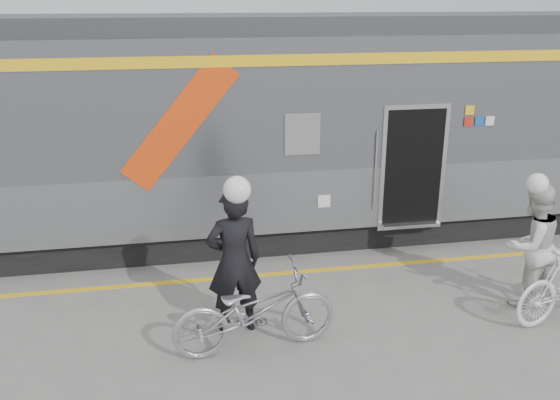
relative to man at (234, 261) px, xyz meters
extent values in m
plane|color=slate|center=(1.47, -0.55, -1.03)|extent=(90.00, 90.00, 0.00)
cube|color=black|center=(1.20, 3.65, -0.78)|extent=(24.00, 2.70, 0.50)
cube|color=#9EA0A5|center=(1.20, 3.65, 0.02)|extent=(24.00, 3.00, 1.10)
cube|color=slate|center=(1.20, 3.65, 1.67)|extent=(24.00, 3.00, 2.20)
cube|color=#38383A|center=(1.20, 3.65, 2.92)|extent=(24.00, 2.64, 0.30)
cube|color=yellow|center=(1.20, 2.14, 2.42)|extent=(24.00, 0.02, 0.18)
cube|color=#E23E0D|center=(-0.60, 2.14, 1.47)|extent=(1.96, 0.01, 2.19)
cube|color=black|center=(1.40, 2.14, 1.22)|extent=(0.55, 0.02, 0.65)
cube|color=black|center=(3.40, 2.35, 0.52)|extent=(1.05, 0.45, 2.10)
cube|color=silver|center=(3.40, 2.14, 0.52)|extent=(1.20, 0.02, 2.25)
cylinder|color=silver|center=(2.70, 2.12, 0.52)|extent=(0.04, 0.04, 1.40)
cube|color=silver|center=(3.40, 2.10, -0.51)|extent=(1.05, 0.25, 0.06)
cube|color=yellow|center=(4.35, 2.13, 1.52)|extent=(0.16, 0.01, 0.16)
cube|color=red|center=(4.35, 2.13, 1.32)|extent=(0.16, 0.01, 0.16)
cube|color=#184EA1|center=(4.55, 2.13, 1.32)|extent=(0.16, 0.01, 0.16)
cube|color=silver|center=(4.75, 2.13, 1.32)|extent=(0.16, 0.01, 0.16)
cube|color=silver|center=(1.80, 2.13, 0.02)|extent=(0.22, 0.01, 0.22)
cube|color=yellow|center=(1.47, 1.60, -1.03)|extent=(24.00, 0.12, 0.01)
imported|color=black|center=(0.00, 0.00, 0.00)|extent=(0.80, 0.57, 2.06)
imported|color=#A0A1A7|center=(0.20, -0.55, -0.46)|extent=(2.23, 0.98, 1.14)
imported|color=silver|center=(4.38, -0.04, -0.09)|extent=(1.05, 0.91, 1.88)
sphere|color=white|center=(0.00, 0.00, 1.21)|extent=(0.36, 0.36, 0.36)
sphere|color=white|center=(4.38, -0.04, 1.00)|extent=(0.30, 0.30, 0.30)
camera|label=1|loc=(-0.71, -7.24, 3.37)|focal=38.00mm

